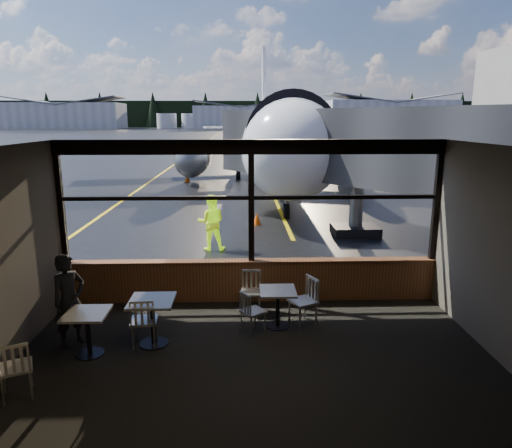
{
  "coord_description": "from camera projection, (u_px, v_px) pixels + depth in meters",
  "views": [
    {
      "loc": [
        -0.23,
        -9.42,
        3.91
      ],
      "look_at": [
        0.13,
        1.0,
        1.5
      ],
      "focal_mm": 32.0,
      "sensor_mm": 36.0,
      "label": 1
    }
  ],
  "objects": [
    {
      "name": "cafe_table_left",
      "position": [
        88.0,
        334.0,
        7.66
      ],
      "size": [
        0.7,
        0.7,
        0.77
      ],
      "primitive_type": null,
      "color": "gray",
      "rests_on": "carpet_floor"
    },
    {
      "name": "treeline",
      "position": [
        240.0,
        114.0,
        213.18
      ],
      "size": [
        360.0,
        3.0,
        12.0
      ],
      "primitive_type": "cube",
      "color": "black",
      "rests_on": "ground_plane"
    },
    {
      "name": "chair_mid_s",
      "position": [
        144.0,
        321.0,
        7.95
      ],
      "size": [
        0.55,
        0.55,
        0.94
      ],
      "primitive_type": null,
      "rotation": [
        0.0,
        0.0,
        0.08
      ],
      "color": "beige",
      "rests_on": "carpet_floor"
    },
    {
      "name": "window_sill",
      "position": [
        251.0,
        281.0,
        9.96
      ],
      "size": [
        8.0,
        0.28,
        0.9
      ],
      "primitive_type": "cube",
      "color": "brown",
      "rests_on": "ground"
    },
    {
      "name": "fuel_tank_b",
      "position": [
        191.0,
        121.0,
        185.92
      ],
      "size": [
        8.0,
        8.0,
        6.0
      ],
      "primitive_type": "cylinder",
      "color": "silver",
      "rests_on": "ground_plane"
    },
    {
      "name": "cafe_table_mid",
      "position": [
        153.0,
        322.0,
        8.01
      ],
      "size": [
        0.77,
        0.77,
        0.84
      ],
      "primitive_type": null,
      "color": "#9A968E",
      "rests_on": "carpet_floor"
    },
    {
      "name": "mullion_centre",
      "position": [
        251.0,
        202.0,
        9.56
      ],
      "size": [
        0.12,
        0.12,
        2.6
      ],
      "primitive_type": "cube",
      "color": "black",
      "rests_on": "ground"
    },
    {
      "name": "wall_back",
      "position": [
        269.0,
        383.0,
        3.82
      ],
      "size": [
        8.0,
        0.04,
        3.5
      ],
      "primitive_type": "cube",
      "color": "#504940",
      "rests_on": "ground"
    },
    {
      "name": "mullion_left",
      "position": [
        61.0,
        203.0,
        9.43
      ],
      "size": [
        0.12,
        0.12,
        2.6
      ],
      "primitive_type": "cube",
      "color": "black",
      "rests_on": "ground"
    },
    {
      "name": "airliner",
      "position": [
        272.0,
        98.0,
        28.37
      ],
      "size": [
        28.86,
        34.44,
        10.4
      ],
      "primitive_type": null,
      "rotation": [
        0.0,
        0.0,
        -0.01
      ],
      "color": "white",
      "rests_on": "ground_plane"
    },
    {
      "name": "chair_near_e",
      "position": [
        303.0,
        302.0,
        8.76
      ],
      "size": [
        0.7,
        0.7,
        0.96
      ],
      "primitive_type": null,
      "rotation": [
        0.0,
        0.0,
        2.03
      ],
      "color": "beige",
      "rests_on": "carpet_floor"
    },
    {
      "name": "hangar_right",
      "position": [
        389.0,
        113.0,
        184.04
      ],
      "size": [
        50.0,
        20.0,
        12.0
      ],
      "primitive_type": null,
      "color": "silver",
      "rests_on": "ground_plane"
    },
    {
      "name": "carpet_floor",
      "position": [
        256.0,
        374.0,
        7.14
      ],
      "size": [
        8.0,
        6.0,
        0.01
      ],
      "primitive_type": "cube",
      "color": "black",
      "rests_on": "ground"
    },
    {
      "name": "window_transom",
      "position": [
        251.0,
        198.0,
        9.54
      ],
      "size": [
        8.0,
        0.1,
        0.08
      ],
      "primitive_type": "cube",
      "color": "black",
      "rests_on": "ground"
    },
    {
      "name": "fuel_tank_a",
      "position": [
        167.0,
        121.0,
        185.58
      ],
      "size": [
        8.0,
        8.0,
        6.0
      ],
      "primitive_type": "cylinder",
      "color": "silver",
      "rests_on": "ground_plane"
    },
    {
      "name": "ceiling",
      "position": [
        256.0,
        149.0,
        6.35
      ],
      "size": [
        8.0,
        6.0,
        0.04
      ],
      "primitive_type": "cube",
      "color": "#38332D",
      "rests_on": "ground"
    },
    {
      "name": "cone_wing",
      "position": [
        187.0,
        178.0,
        28.96
      ],
      "size": [
        0.37,
        0.37,
        0.51
      ],
      "primitive_type": "cone",
      "color": "red",
      "rests_on": "ground_plane"
    },
    {
      "name": "jet_bridge",
      "position": [
        357.0,
        163.0,
        14.97
      ],
      "size": [
        9.39,
        11.48,
        5.01
      ],
      "primitive_type": null,
      "color": "#2B2B2E",
      "rests_on": "ground_plane"
    },
    {
      "name": "cone_nose",
      "position": [
        257.0,
        219.0,
        17.22
      ],
      "size": [
        0.32,
        0.32,
        0.45
      ],
      "primitive_type": "cone",
      "color": "orange",
      "rests_on": "ground_plane"
    },
    {
      "name": "ground_plane",
      "position": [
        241.0,
        133.0,
        126.9
      ],
      "size": [
        520.0,
        520.0,
        0.0
      ],
      "primitive_type": "plane",
      "color": "black",
      "rests_on": "ground"
    },
    {
      "name": "window_header",
      "position": [
        251.0,
        147.0,
        9.31
      ],
      "size": [
        8.0,
        0.18,
        0.3
      ],
      "primitive_type": "cube",
      "color": "black",
      "rests_on": "ground"
    },
    {
      "name": "hangar_mid",
      "position": [
        240.0,
        116.0,
        189.06
      ],
      "size": [
        38.0,
        15.0,
        10.0
      ],
      "primitive_type": null,
      "color": "silver",
      "rests_on": "ground_plane"
    },
    {
      "name": "passenger",
      "position": [
        69.0,
        300.0,
        7.93
      ],
      "size": [
        0.69,
        0.72,
        1.66
      ],
      "primitive_type": "imported",
      "rotation": [
        0.0,
        0.0,
        0.89
      ],
      "color": "black",
      "rests_on": "carpet_floor"
    },
    {
      "name": "chair_left_s",
      "position": [
        16.0,
        368.0,
        6.48
      ],
      "size": [
        0.66,
        0.66,
        0.91
      ],
      "primitive_type": null,
      "rotation": [
        0.0,
        0.0,
        0.43
      ],
      "color": "#A9A598",
      "rests_on": "carpet_floor"
    },
    {
      "name": "fuel_tank_c",
      "position": [
        216.0,
        121.0,
        186.26
      ],
      "size": [
        8.0,
        8.0,
        6.0
      ],
      "primitive_type": "cylinder",
      "color": "silver",
      "rests_on": "ground_plane"
    },
    {
      "name": "chair_near_n",
      "position": [
        251.0,
        293.0,
        9.32
      ],
      "size": [
        0.5,
        0.5,
        0.88
      ],
      "primitive_type": null,
      "rotation": [
        0.0,
        0.0,
        3.09
      ],
      "color": "#B7B3A5",
      "rests_on": "carpet_floor"
    },
    {
      "name": "chair_near_w",
      "position": [
        253.0,
        312.0,
        8.47
      ],
      "size": [
        0.62,
        0.62,
        0.82
      ],
      "primitive_type": null,
      "rotation": [
        0.0,
        0.0,
        -0.98
      ],
      "color": "#AAA599",
      "rests_on": "carpet_floor"
    },
    {
      "name": "mullion_right",
      "position": [
        437.0,
        201.0,
        9.7
      ],
      "size": [
        0.12,
        0.12,
        2.6
      ],
      "primitive_type": "cube",
      "color": "black",
      "rests_on": "ground"
    },
    {
      "name": "cafe_table_near",
      "position": [
        278.0,
        308.0,
        8.71
      ],
      "size": [
        0.68,
        0.68,
        0.75
      ],
      "primitive_type": null,
      "color": "#A29C95",
      "rests_on": "carpet_floor"
    },
    {
      "name": "ground_crew",
      "position": [
        211.0,
        222.0,
        13.81
      ],
      "size": [
        0.83,
        0.64,
        1.7
      ],
      "primitive_type": "imported",
      "rotation": [
        0.0,
        0.0,
        3.14
      ],
      "color": "#BFF219",
      "rests_on": "ground_plane"
    },
    {
      "name": "hangar_left",
      "position": [
        65.0,
        115.0,
        181.73
      ],
      "size": [
        45.0,
        18.0,
        11.0
      ],
      "primitive_type": null,
      "color": "silver",
      "rests_on": "ground_plane"
    }
  ]
}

